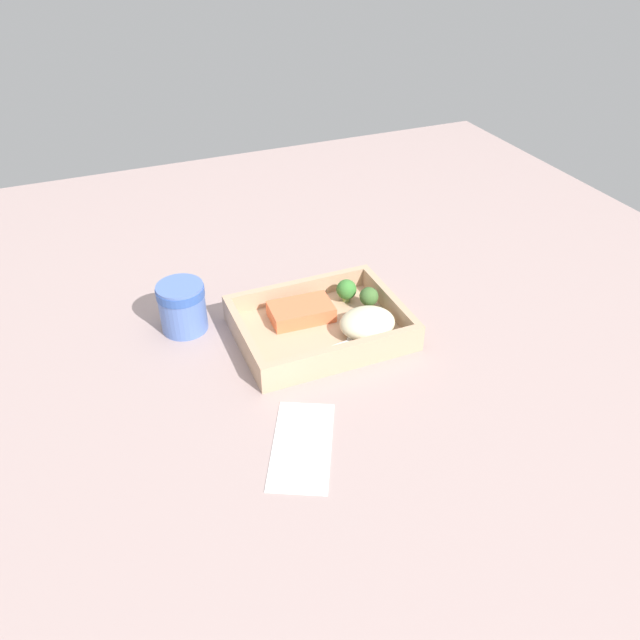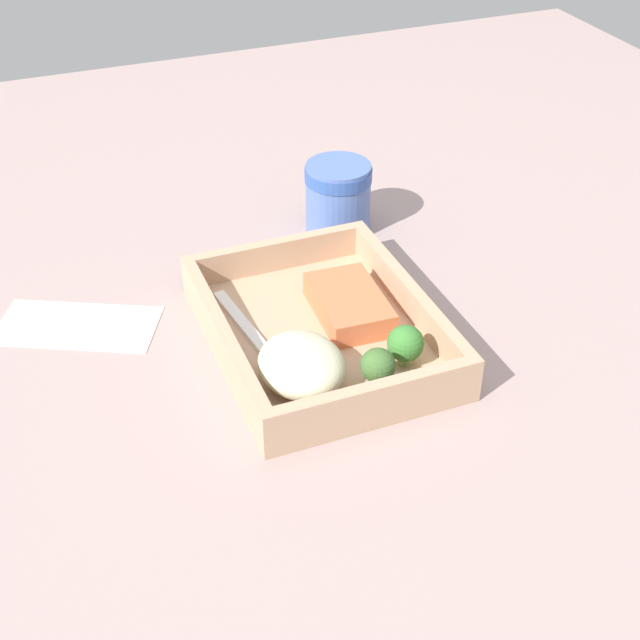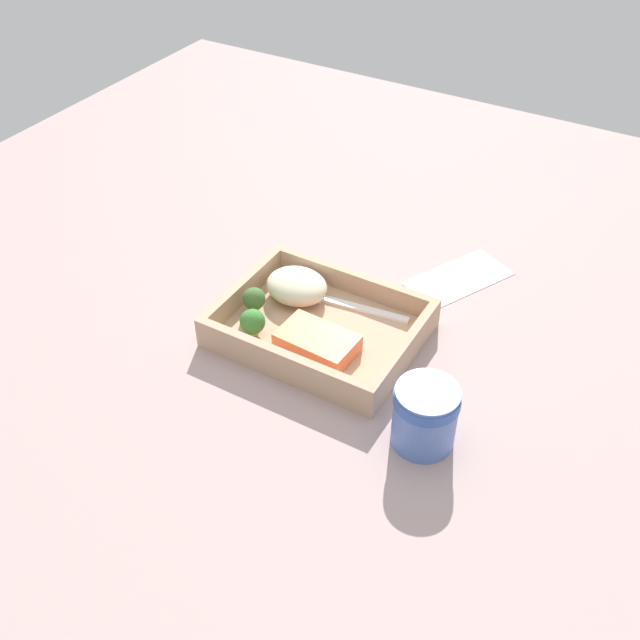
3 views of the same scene
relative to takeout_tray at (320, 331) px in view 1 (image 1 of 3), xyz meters
The scene contains 10 objects.
ground_plane 1.60cm from the takeout_tray, ahead, with size 160.00×160.00×2.00cm, color #A28A87.
takeout_tray is the anchor object (origin of this frame).
tray_rim 2.21cm from the takeout_tray, ahead, with size 25.60×19.71×3.23cm.
salmon_fillet 4.42cm from the takeout_tray, 115.11° to the left, with size 9.86×6.10×2.41cm, color #EA6F44.
mashed_potatoes 7.79cm from the takeout_tray, 34.17° to the right, with size 8.67×7.43×3.96cm, color beige.
broccoli_floret_1 9.19cm from the takeout_tray, 37.72° to the left, with size 3.33×3.33×3.88cm.
broccoli_floret_2 9.81cm from the takeout_tray, 10.22° to the left, with size 3.08×3.08×4.05cm.
fork 6.03cm from the takeout_tray, 96.22° to the right, with size 15.88×3.62×0.44cm.
paper_cup 21.81cm from the takeout_tray, 153.02° to the left, with size 7.42×7.42×7.98cm.
receipt_slip 23.68cm from the takeout_tray, 118.19° to the right, with size 7.41×15.31×0.24cm, color white.
Camera 1 is at (-30.19, -72.32, 58.66)cm, focal length 35.00 mm.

